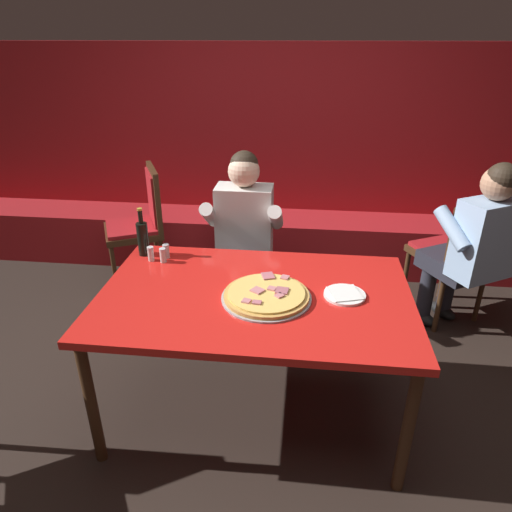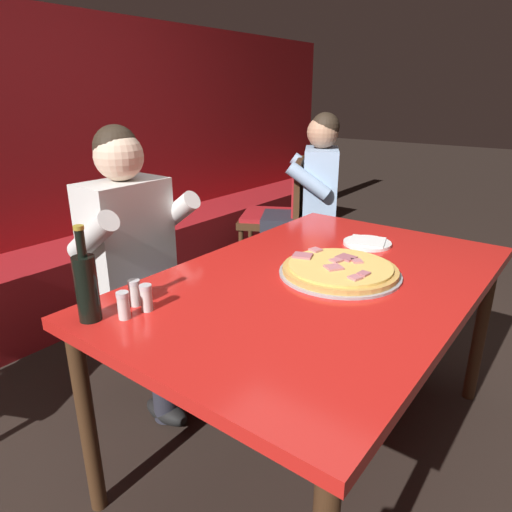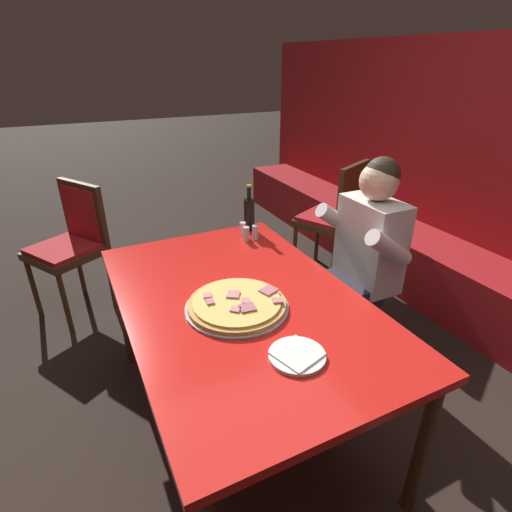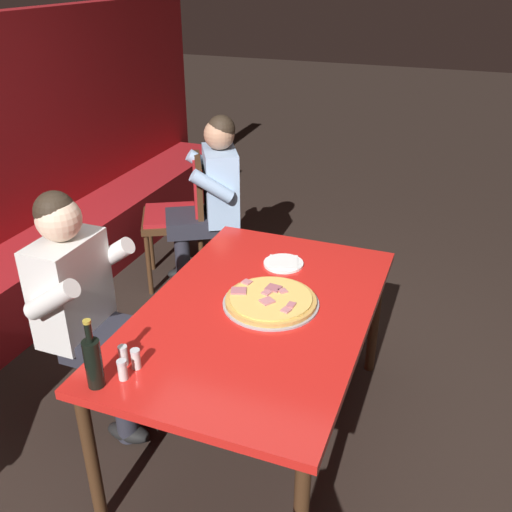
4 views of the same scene
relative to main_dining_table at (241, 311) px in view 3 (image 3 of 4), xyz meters
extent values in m
plane|color=black|center=(0.00, 0.00, -0.69)|extent=(24.00, 24.00, 0.00)
cube|color=#A3191E|center=(0.00, 1.86, -0.46)|extent=(6.46, 0.48, 0.46)
cylinder|color=#422816|center=(-0.73, -0.45, -0.33)|extent=(0.06, 0.06, 0.72)
cylinder|color=#422816|center=(-0.73, 0.45, -0.33)|extent=(0.06, 0.06, 0.72)
cylinder|color=#422816|center=(0.73, 0.45, -0.33)|extent=(0.06, 0.06, 0.72)
cube|color=red|center=(0.00, 0.00, 0.05)|extent=(1.59, 1.01, 0.04)
cylinder|color=#9E9EA3|center=(0.06, -0.05, 0.07)|extent=(0.45, 0.45, 0.01)
cylinder|color=#C69347|center=(0.06, -0.05, 0.09)|extent=(0.43, 0.43, 0.02)
cylinder|color=#E5BC5B|center=(0.06, -0.05, 0.10)|extent=(0.38, 0.38, 0.01)
cube|color=#B76670|center=(0.06, 0.11, 0.11)|extent=(0.08, 0.09, 0.01)
cube|color=#A85B66|center=(0.14, -0.03, 0.11)|extent=(0.07, 0.07, 0.01)
cube|color=#B76670|center=(0.03, -0.15, 0.11)|extent=(0.05, 0.04, 0.01)
cube|color=#C6757A|center=(0.09, -0.02, 0.11)|extent=(0.05, 0.05, 0.01)
cube|color=#C6757A|center=(0.15, 0.11, 0.11)|extent=(0.05, 0.05, 0.01)
cube|color=#C6757A|center=(0.02, -0.04, 0.11)|extent=(0.08, 0.08, 0.01)
cube|color=#C6757A|center=(0.13, -0.08, 0.11)|extent=(0.05, 0.05, 0.01)
cube|color=#C6757A|center=(-0.02, -0.15, 0.11)|extent=(0.05, 0.05, 0.01)
cylinder|color=white|center=(0.45, 0.02, 0.07)|extent=(0.21, 0.21, 0.01)
cube|color=white|center=(0.45, 0.02, 0.08)|extent=(0.19, 0.19, 0.01)
cylinder|color=black|center=(-0.71, 0.38, 0.17)|extent=(0.07, 0.07, 0.20)
cylinder|color=black|center=(-0.71, 0.38, 0.31)|extent=(0.03, 0.03, 0.08)
cylinder|color=#B29933|center=(-0.71, 0.38, 0.35)|extent=(0.03, 0.03, 0.01)
cylinder|color=silver|center=(-0.57, 0.29, 0.10)|extent=(0.04, 0.04, 0.07)
cylinder|color=#516B33|center=(-0.57, 0.29, 0.09)|extent=(0.03, 0.03, 0.04)
cylinder|color=silver|center=(-0.57, 0.29, 0.15)|extent=(0.04, 0.04, 0.01)
cylinder|color=silver|center=(-0.56, 0.35, 0.10)|extent=(0.04, 0.04, 0.07)
cylinder|color=#B23323|center=(-0.56, 0.35, 0.09)|extent=(0.03, 0.03, 0.04)
cylinder|color=silver|center=(-0.56, 0.35, 0.15)|extent=(0.04, 0.04, 0.01)
cylinder|color=silver|center=(-0.64, 0.30, 0.10)|extent=(0.04, 0.04, 0.07)
cylinder|color=silver|center=(-0.64, 0.30, 0.09)|extent=(0.03, 0.03, 0.04)
cylinder|color=silver|center=(-0.64, 0.30, 0.15)|extent=(0.04, 0.04, 0.01)
ellipsoid|color=black|center=(-0.28, 0.60, -0.65)|extent=(0.11, 0.24, 0.09)
ellipsoid|color=black|center=(-0.08, 0.60, -0.65)|extent=(0.11, 0.24, 0.09)
cylinder|color=#282833|center=(-0.28, 0.60, -0.46)|extent=(0.11, 0.11, 0.43)
cylinder|color=#282833|center=(-0.08, 0.60, -0.46)|extent=(0.11, 0.11, 0.43)
cube|color=#282833|center=(-0.18, 0.70, -0.18)|extent=(0.34, 0.40, 0.12)
cube|color=silver|center=(-0.18, 0.90, 0.09)|extent=(0.38, 0.22, 0.52)
cylinder|color=silver|center=(-0.40, 0.82, 0.17)|extent=(0.09, 0.30, 0.25)
cylinder|color=silver|center=(0.04, 0.82, 0.17)|extent=(0.09, 0.30, 0.25)
sphere|color=beige|center=(-0.18, 0.90, 0.45)|extent=(0.21, 0.21, 0.21)
sphere|color=#2D2319|center=(-0.18, 0.91, 0.49)|extent=(0.19, 0.19, 0.19)
cylinder|color=#422816|center=(-1.41, 1.40, -0.46)|extent=(0.04, 0.04, 0.47)
cylinder|color=#422816|center=(-1.25, 1.06, -0.46)|extent=(0.04, 0.04, 0.47)
cylinder|color=#422816|center=(-1.07, 1.57, -0.46)|extent=(0.04, 0.04, 0.47)
cylinder|color=#422816|center=(-0.90, 1.23, -0.46)|extent=(0.04, 0.04, 0.47)
cube|color=#422816|center=(-1.16, 1.31, -0.20)|extent=(0.59, 0.59, 0.05)
cube|color=#A3191E|center=(-1.16, 1.31, -0.16)|extent=(0.54, 0.54, 0.03)
cube|color=#422816|center=(-0.98, 1.40, 0.07)|extent=(0.23, 0.41, 0.49)
cube|color=#A3191E|center=(-1.00, 1.39, 0.07)|extent=(0.18, 0.34, 0.41)
cylinder|color=#422816|center=(-1.54, -0.97, -0.46)|extent=(0.04, 0.04, 0.47)
cylinder|color=#422816|center=(-1.22, -0.77, -0.46)|extent=(0.04, 0.04, 0.47)
cylinder|color=#422816|center=(-1.74, -0.64, -0.46)|extent=(0.04, 0.04, 0.47)
cylinder|color=#422816|center=(-1.41, -0.45, -0.46)|extent=(0.04, 0.04, 0.47)
cube|color=#422816|center=(-1.48, -0.71, -0.20)|extent=(0.60, 0.60, 0.05)
cube|color=#A3191E|center=(-1.48, -0.71, -0.16)|extent=(0.56, 0.56, 0.03)
cube|color=#422816|center=(-1.58, -0.53, 0.05)|extent=(0.40, 0.26, 0.44)
cube|color=#A3191E|center=(-1.57, -0.56, 0.05)|extent=(0.32, 0.21, 0.37)
camera|label=1|loc=(0.23, -1.99, 1.25)|focal=32.00mm
camera|label=2|loc=(-1.37, -0.75, 0.71)|focal=32.00mm
camera|label=3|loc=(1.40, -0.61, 1.04)|focal=28.00mm
camera|label=4|loc=(-2.07, -0.78, 1.49)|focal=40.00mm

